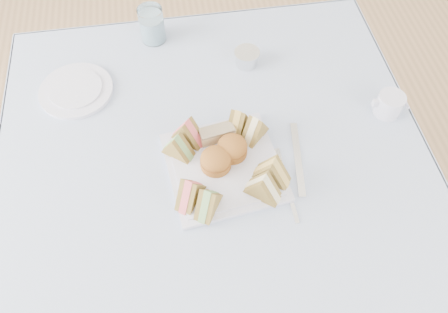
{
  "coord_description": "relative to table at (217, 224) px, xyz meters",
  "views": [
    {
      "loc": [
        -0.06,
        -0.55,
        1.61
      ],
      "look_at": [
        0.02,
        -0.03,
        0.8
      ],
      "focal_mm": 35.0,
      "sensor_mm": 36.0,
      "label": 1
    }
  ],
  "objects": [
    {
      "name": "sandwich_br_b",
      "position": [
        0.07,
        0.07,
        0.42
      ],
      "size": [
        0.07,
        0.08,
        0.07
      ],
      "primitive_type": null,
      "rotation": [
        0.0,
        0.0,
        -2.13
      ],
      "color": "olive",
      "rests_on": "serving_plate"
    },
    {
      "name": "sandwich_bl_a",
      "position": [
        -0.08,
        0.02,
        0.42
      ],
      "size": [
        0.08,
        0.08,
        0.07
      ],
      "primitive_type": null,
      "rotation": [
        0.0,
        0.0,
        2.46
      ],
      "color": "olive",
      "rests_on": "serving_plate"
    },
    {
      "name": "sandwich_bl_b",
      "position": [
        -0.05,
        0.05,
        0.42
      ],
      "size": [
        0.09,
        0.08,
        0.07
      ],
      "primitive_type": null,
      "rotation": [
        0.0,
        0.0,
        2.44
      ],
      "color": "olive",
      "rests_on": "serving_plate"
    },
    {
      "name": "sandwich_fr_a",
      "position": [
        0.12,
        -0.08,
        0.43
      ],
      "size": [
        0.09,
        0.08,
        0.07
      ],
      "primitive_type": null,
      "rotation": [
        0.0,
        0.0,
        -0.62
      ],
      "color": "olive",
      "rests_on": "serving_plate"
    },
    {
      "name": "fork",
      "position": [
        0.15,
        -0.11,
        0.38
      ],
      "size": [
        0.01,
        0.16,
        0.0
      ],
      "primitive_type": "cube",
      "rotation": [
        0.0,
        0.0,
        0.01
      ],
      "color": "silver",
      "rests_on": "tablecloth"
    },
    {
      "name": "sandwich_br_a",
      "position": [
        0.1,
        0.04,
        0.42
      ],
      "size": [
        0.08,
        0.08,
        0.07
      ],
      "primitive_type": null,
      "rotation": [
        0.0,
        0.0,
        -2.35
      ],
      "color": "olive",
      "rests_on": "serving_plate"
    },
    {
      "name": "creamer_jug",
      "position": [
        0.45,
        0.07,
        0.41
      ],
      "size": [
        0.07,
        0.07,
        0.06
      ],
      "primitive_type": "cylinder",
      "rotation": [
        0.0,
        0.0,
        -0.02
      ],
      "color": "silver",
      "rests_on": "tablecloth"
    },
    {
      "name": "knife",
      "position": [
        0.19,
        -0.03,
        0.38
      ],
      "size": [
        0.05,
        0.2,
        0.0
      ],
      "primitive_type": "cube",
      "rotation": [
        0.0,
        0.0,
        -0.14
      ],
      "color": "silver",
      "rests_on": "tablecloth"
    },
    {
      "name": "tablecloth",
      "position": [
        0.0,
        0.0,
        0.37
      ],
      "size": [
        1.02,
        1.02,
        0.01
      ],
      "primitive_type": "cube",
      "color": "silver",
      "rests_on": "table"
    },
    {
      "name": "pastry_slice",
      "position": [
        0.01,
        0.04,
        0.41
      ],
      "size": [
        0.09,
        0.05,
        0.04
      ],
      "primitive_type": "cube",
      "rotation": [
        0.0,
        0.0,
        0.17
      ],
      "color": "beige",
      "rests_on": "serving_plate"
    },
    {
      "name": "sandwich_fl_b",
      "position": [
        -0.03,
        -0.13,
        0.42
      ],
      "size": [
        0.07,
        0.09,
        0.07
      ],
      "primitive_type": null,
      "rotation": [
        0.0,
        0.0,
        1.01
      ],
      "color": "olive",
      "rests_on": "serving_plate"
    },
    {
      "name": "water_glass",
      "position": [
        -0.11,
        0.43,
        0.43
      ],
      "size": [
        0.09,
        0.09,
        0.1
      ],
      "primitive_type": "cylinder",
      "rotation": [
        0.0,
        0.0,
        0.3
      ],
      "color": "white",
      "rests_on": "tablecloth"
    },
    {
      "name": "table",
      "position": [
        0.0,
        0.0,
        0.0
      ],
      "size": [
        0.9,
        0.9,
        0.74
      ],
      "primitive_type": "cube",
      "color": "brown",
      "rests_on": "floor"
    },
    {
      "name": "floor",
      "position": [
        0.0,
        0.0,
        -0.37
      ],
      "size": [
        4.0,
        4.0,
        0.0
      ],
      "primitive_type": "plane",
      "color": "#9E7751",
      "rests_on": "ground"
    },
    {
      "name": "sandwich_fr_b",
      "position": [
        0.09,
        -0.12,
        0.42
      ],
      "size": [
        0.09,
        0.08,
        0.07
      ],
      "primitive_type": null,
      "rotation": [
        0.0,
        0.0,
        -0.66
      ],
      "color": "olive",
      "rests_on": "serving_plate"
    },
    {
      "name": "sandwich_fl_a",
      "position": [
        -0.07,
        -0.1,
        0.42
      ],
      "size": [
        0.08,
        0.09,
        0.07
      ],
      "primitive_type": null,
      "rotation": [
        0.0,
        0.0,
        0.96
      ],
      "color": "olive",
      "rests_on": "serving_plate"
    },
    {
      "name": "serving_plate",
      "position": [
        0.02,
        -0.03,
        0.38
      ],
      "size": [
        0.28,
        0.28,
        0.01
      ],
      "primitive_type": "cube",
      "rotation": [
        0.0,
        0.0,
        0.12
      ],
      "color": "silver",
      "rests_on": "tablecloth"
    },
    {
      "name": "side_plate",
      "position": [
        -0.33,
        0.26,
        0.38
      ],
      "size": [
        0.22,
        0.22,
        0.01
      ],
      "primitive_type": "cylinder",
      "rotation": [
        0.0,
        0.0,
        -0.2
      ],
      "color": "silver",
      "rests_on": "tablecloth"
    },
    {
      "name": "scone_right",
      "position": [
        0.04,
        -0.0,
        0.41
      ],
      "size": [
        0.1,
        0.1,
        0.05
      ],
      "primitive_type": "cylinder",
      "rotation": [
        0.0,
        0.0,
        0.64
      ],
      "color": "#935F20",
      "rests_on": "serving_plate"
    },
    {
      "name": "scone_left",
      "position": [
        -0.0,
        -0.03,
        0.41
      ],
      "size": [
        0.07,
        0.07,
        0.05
      ],
      "primitive_type": "cylinder",
      "rotation": [
        0.0,
        0.0,
        -0.0
      ],
      "color": "#935F20",
      "rests_on": "serving_plate"
    },
    {
      "name": "tea_strainer",
      "position": [
        0.13,
        0.29,
        0.4
      ],
      "size": [
        0.09,
        0.09,
        0.04
      ],
      "primitive_type": "cylinder",
      "rotation": [
        0.0,
        0.0,
        0.29
      ],
      "color": "silver",
      "rests_on": "tablecloth"
    }
  ]
}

